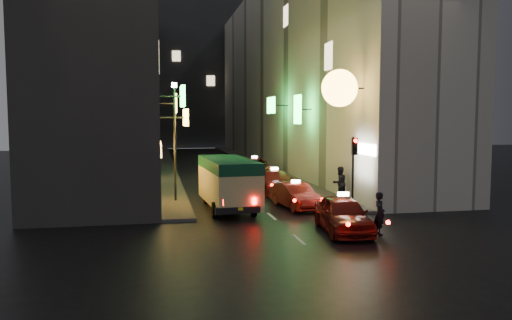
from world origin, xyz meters
TOP-DOWN VIEW (x-y plane):
  - ground at (0.00, 0.00)m, footprint 120.00×120.00m
  - building_left at (-8.00, 33.99)m, footprint 7.51×52.00m
  - building_right at (8.00, 33.99)m, footprint 8.18×52.00m
  - building_far at (0.00, 66.00)m, footprint 30.00×10.00m
  - sidewalk_left at (-4.25, 34.00)m, footprint 1.50×52.00m
  - sidewalk_right at (4.25, 34.00)m, footprint 1.50×52.00m
  - minibus at (-1.73, 10.50)m, footprint 2.45×6.02m
  - taxi_near at (2.05, 4.84)m, footprint 2.72×5.50m
  - taxi_second at (1.66, 10.30)m, footprint 2.58×4.88m
  - taxi_third at (1.76, 15.21)m, footprint 2.37×5.30m
  - taxi_far at (2.39, 24.53)m, footprint 2.74×5.31m
  - pedestrian_crossing at (3.30, 4.16)m, footprint 0.45×0.66m
  - pedestrian_sidewalk at (4.52, 11.66)m, footprint 0.84×0.64m
  - traffic_light at (4.00, 8.47)m, footprint 0.26×0.43m
  - lamp_post at (-4.20, 13.00)m, footprint 0.28×0.28m

SIDE VIEW (x-z plane):
  - ground at x=0.00m, z-range 0.00..0.00m
  - sidewalk_left at x=-4.25m, z-range 0.00..0.15m
  - sidewalk_right at x=4.25m, z-range 0.00..0.15m
  - taxi_second at x=1.66m, z-range -0.08..1.56m
  - taxi_far at x=2.39m, z-range -0.08..1.70m
  - taxi_third at x=1.76m, z-range -0.08..1.74m
  - taxi_near at x=2.05m, z-range -0.08..1.77m
  - pedestrian_crossing at x=3.30m, z-range 0.00..1.90m
  - pedestrian_sidewalk at x=4.52m, z-range 0.15..2.15m
  - minibus at x=-1.73m, z-range 0.33..2.87m
  - traffic_light at x=4.00m, z-range 0.94..4.44m
  - lamp_post at x=-4.20m, z-range 0.61..6.84m
  - building_left at x=-8.00m, z-range 0.00..18.00m
  - building_right at x=8.00m, z-range 0.00..18.00m
  - building_far at x=0.00m, z-range 0.00..22.00m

